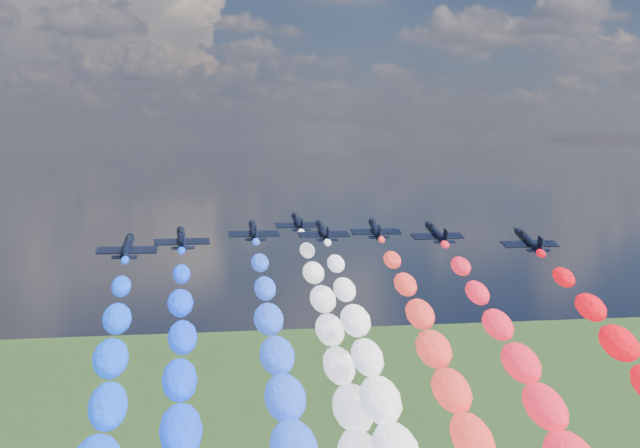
{
  "coord_description": "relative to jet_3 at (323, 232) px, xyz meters",
  "views": [
    {
      "loc": [
        -20.74,
        -128.51,
        122.62
      ],
      "look_at": [
        0.0,
        4.0,
        109.01
      ],
      "focal_mm": 47.04,
      "sensor_mm": 36.0,
      "label": 1
    }
  ],
  "objects": [
    {
      "name": "jet_0",
      "position": [
        -31.29,
        -15.51,
        0.0
      ],
      "size": [
        9.13,
        12.2,
        5.35
      ],
      "primitive_type": null,
      "rotation": [
        0.25,
        0.0,
        -0.04
      ],
      "color": "black"
    },
    {
      "name": "jet_1",
      "position": [
        -23.57,
        -6.54,
        0.0
      ],
      "size": [
        9.26,
        12.29,
        5.35
      ],
      "primitive_type": null,
      "rotation": [
        0.25,
        0.0,
        0.05
      ],
      "color": "black"
    },
    {
      "name": "jet_2",
      "position": [
        -11.52,
        2.61,
        0.0
      ],
      "size": [
        8.68,
        11.88,
        5.35
      ],
      "primitive_type": null,
      "rotation": [
        0.25,
        0.0,
        -0.0
      ],
      "color": "black"
    },
    {
      "name": "jet_3",
      "position": [
        0.0,
        0.0,
        0.0
      ],
      "size": [
        9.03,
        12.13,
        5.35
      ],
      "primitive_type": null,
      "rotation": [
        0.25,
        0.0,
        0.03
      ],
      "color": "black"
    },
    {
      "name": "jet_4",
      "position": [
        -2.21,
        15.91,
        0.0
      ],
      "size": [
        9.17,
        12.23,
        5.35
      ],
      "primitive_type": null,
      "rotation": [
        0.25,
        0.0,
        0.05
      ],
      "color": "black"
    },
    {
      "name": "jet_5",
      "position": [
        9.64,
        2.6,
        0.0
      ],
      "size": [
        9.28,
        12.3,
        5.35
      ],
      "primitive_type": null,
      "rotation": [
        0.25,
        0.0,
        -0.06
      ],
      "color": "black"
    },
    {
      "name": "jet_6",
      "position": [
        18.21,
        -5.54,
        0.0
      ],
      "size": [
        9.35,
        12.36,
        5.35
      ],
      "primitive_type": null,
      "rotation": [
        0.25,
        0.0,
        0.06
      ],
      "color": "black"
    },
    {
      "name": "jet_7",
      "position": [
        29.15,
        -17.73,
        0.0
      ],
      "size": [
        8.85,
        12.0,
        5.35
      ],
      "primitive_type": null,
      "rotation": [
        0.25,
        0.0,
        0.02
      ],
      "color": "black"
    }
  ]
}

